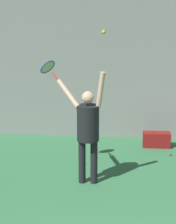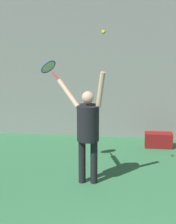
% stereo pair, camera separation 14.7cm
% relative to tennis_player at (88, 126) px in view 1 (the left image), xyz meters
% --- Properties ---
extents(back_wall, '(18.00, 0.10, 5.00)m').
position_rel_tennis_player_xyz_m(back_wall, '(0.60, 2.79, 1.42)').
color(back_wall, gray).
rests_on(back_wall, ground_plane).
extents(tennis_player, '(0.94, 0.57, 2.08)m').
position_rel_tennis_player_xyz_m(tennis_player, '(0.00, 0.00, 0.00)').
color(tennis_player, black).
rests_on(tennis_player, ground_plane).
extents(tennis_racket, '(0.43, 0.38, 0.36)m').
position_rel_tennis_player_xyz_m(tennis_racket, '(-0.77, 0.47, 0.97)').
color(tennis_racket, red).
extents(tennis_ball, '(0.07, 0.07, 0.07)m').
position_rel_tennis_player_xyz_m(tennis_ball, '(0.27, -0.06, 1.66)').
color(tennis_ball, '#CCDB2D').
extents(equipment_bag, '(0.63, 0.27, 0.34)m').
position_rel_tennis_player_xyz_m(equipment_bag, '(1.41, 2.09, -0.91)').
color(equipment_bag, maroon).
rests_on(equipment_bag, ground_plane).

